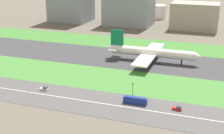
# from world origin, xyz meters

# --- Properties ---
(ground_plane) EXTENTS (800.00, 800.00, 0.00)m
(ground_plane) POSITION_xyz_m (0.00, 0.00, 0.00)
(ground_plane) COLOR #5B564C
(runway) EXTENTS (280.00, 46.00, 0.10)m
(runway) POSITION_xyz_m (0.00, 0.00, 0.05)
(runway) COLOR #38383D
(runway) RESTS_ON ground_plane
(grass_median_north) EXTENTS (280.00, 36.00, 0.10)m
(grass_median_north) POSITION_xyz_m (0.00, 41.00, 0.05)
(grass_median_north) COLOR #3D7A33
(grass_median_north) RESTS_ON ground_plane
(grass_median_south) EXTENTS (280.00, 36.00, 0.10)m
(grass_median_south) POSITION_xyz_m (0.00, -41.00, 0.05)
(grass_median_south) COLOR #427F38
(grass_median_south) RESTS_ON ground_plane
(highway) EXTENTS (280.00, 28.00, 0.10)m
(highway) POSITION_xyz_m (0.00, -73.00, 0.05)
(highway) COLOR #4C4C4F
(highway) RESTS_ON ground_plane
(highway_centerline) EXTENTS (266.00, 0.50, 0.01)m
(highway_centerline) POSITION_xyz_m (0.00, -73.00, 0.11)
(highway_centerline) COLOR silver
(highway_centerline) RESTS_ON highway
(airliner) EXTENTS (65.00, 56.00, 19.70)m
(airliner) POSITION_xyz_m (24.65, 0.00, 6.23)
(airliner) COLOR white
(airliner) RESTS_ON runway
(car_1) EXTENTS (4.40, 1.80, 2.00)m
(car_1) POSITION_xyz_m (53.71, -68.00, 0.92)
(car_1) COLOR #B2191E
(car_1) RESTS_ON highway
(bus_0) EXTENTS (11.60, 2.50, 3.50)m
(bus_0) POSITION_xyz_m (33.51, -68.00, 1.82)
(bus_0) COLOR navy
(bus_0) RESTS_ON highway
(car_2) EXTENTS (4.40, 1.80, 2.00)m
(car_2) POSITION_xyz_m (-16.37, -68.00, 0.92)
(car_2) COLOR silver
(car_2) RESTS_ON highway
(traffic_light) EXTENTS (0.36, 0.50, 7.20)m
(traffic_light) POSITION_xyz_m (29.93, -60.01, 4.29)
(traffic_light) COLOR #4C4C51
(traffic_light) RESTS_ON highway
(hangar_building) EXTENTS (47.58, 34.87, 44.12)m
(hangar_building) POSITION_xyz_m (-24.37, 114.00, 22.06)
(hangar_building) COLOR gray
(hangar_building) RESTS_ON ground_plane
(office_tower) EXTENTS (44.29, 26.94, 25.43)m
(office_tower) POSITION_xyz_m (41.60, 114.00, 12.71)
(office_tower) COLOR #9E998E
(office_tower) RESTS_ON ground_plane
(fuel_tank_west) EXTENTS (17.03, 17.03, 15.05)m
(fuel_tank_west) POSITION_xyz_m (-3.10, 159.00, 7.52)
(fuel_tank_west) COLOR silver
(fuel_tank_west) RESTS_ON ground_plane
(fuel_tank_centre) EXTENTS (25.70, 25.70, 13.10)m
(fuel_tank_centre) POSITION_xyz_m (25.97, 159.00, 6.55)
(fuel_tank_centre) COLOR silver
(fuel_tank_centre) RESTS_ON ground_plane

